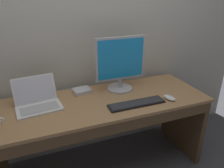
{
  "coord_description": "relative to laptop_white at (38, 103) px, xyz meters",
  "views": [
    {
      "loc": [
        -0.51,
        -1.56,
        1.62
      ],
      "look_at": [
        0.09,
        0.0,
        0.9
      ],
      "focal_mm": 34.08,
      "sensor_mm": 36.0,
      "label": 1
    }
  ],
  "objects": [
    {
      "name": "ground_plane",
      "position": [
        0.52,
        -0.07,
        -0.8
      ],
      "size": [
        14.0,
        14.0,
        0.0
      ],
      "primitive_type": "plane",
      "color": "#4C4C51"
    },
    {
      "name": "desk",
      "position": [
        0.52,
        -0.09,
        -0.26
      ],
      "size": [
        1.87,
        0.68,
        0.76
      ],
      "color": "#A87A4C",
      "rests_on": "ground"
    },
    {
      "name": "laptop_white",
      "position": [
        0.0,
        0.0,
        0.0
      ],
      "size": [
        0.38,
        0.32,
        0.23
      ],
      "color": "white",
      "rests_on": "desk"
    },
    {
      "name": "external_monitor",
      "position": [
        0.76,
        0.08,
        0.21
      ],
      "size": [
        0.48,
        0.24,
        0.51
      ],
      "color": "#B7B7BC",
      "rests_on": "desk"
    },
    {
      "name": "wired_keyboard",
      "position": [
        0.77,
        -0.25,
        -0.03
      ],
      "size": [
        0.49,
        0.12,
        0.02
      ],
      "color": "black",
      "rests_on": "desk"
    },
    {
      "name": "computer_mouse",
      "position": [
        1.08,
        -0.27,
        -0.03
      ],
      "size": [
        0.09,
        0.14,
        0.03
      ],
      "primitive_type": "ellipsoid",
      "rotation": [
        0.0,
        0.0,
        0.22
      ],
      "color": "white",
      "rests_on": "desk"
    },
    {
      "name": "external_drive_box",
      "position": [
        0.4,
        0.14,
        -0.02
      ],
      "size": [
        0.17,
        0.15,
        0.04
      ],
      "primitive_type": "cube",
      "rotation": [
        0.0,
        0.0,
        0.14
      ],
      "color": "silver",
      "rests_on": "desk"
    }
  ]
}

